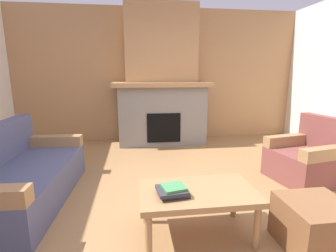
% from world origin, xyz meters
% --- Properties ---
extents(ground, '(9.00, 9.00, 0.00)m').
position_xyz_m(ground, '(0.00, 0.00, 0.00)').
color(ground, olive).
extents(wall_back_wood_panel, '(6.00, 0.12, 2.70)m').
position_xyz_m(wall_back_wood_panel, '(0.00, 3.00, 1.35)').
color(wall_back_wood_panel, '#A87A4C').
rests_on(wall_back_wood_panel, ground).
extents(fireplace, '(1.90, 0.82, 2.70)m').
position_xyz_m(fireplace, '(0.00, 2.62, 1.16)').
color(fireplace, gray).
rests_on(fireplace, ground).
extents(couch, '(0.93, 1.84, 0.85)m').
position_xyz_m(couch, '(-1.82, 0.35, 0.29)').
color(couch, '#474C6B').
rests_on(couch, ground).
extents(armchair, '(0.89, 0.89, 0.85)m').
position_xyz_m(armchair, '(1.72, 0.47, 0.29)').
color(armchair, brown).
rests_on(armchair, ground).
extents(coffee_table, '(1.00, 0.60, 0.43)m').
position_xyz_m(coffee_table, '(-0.03, -0.48, 0.38)').
color(coffee_table, '#997047').
rests_on(coffee_table, ground).
extents(ottoman, '(0.52, 0.52, 0.40)m').
position_xyz_m(ottoman, '(0.89, -0.77, 0.20)').
color(ottoman, brown).
rests_on(ottoman, ground).
extents(book_stack_near_edge, '(0.27, 0.24, 0.08)m').
position_xyz_m(book_stack_near_edge, '(-0.25, -0.54, 0.47)').
color(book_stack_near_edge, '#2D2D33').
rests_on(book_stack_near_edge, coffee_table).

